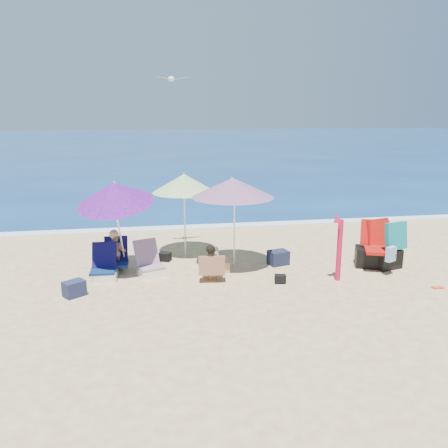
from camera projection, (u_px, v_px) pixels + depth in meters
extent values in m
plane|color=#D8BC84|center=(246.00, 285.00, 9.79)|extent=(120.00, 120.00, 0.00)
cube|color=navy|center=(164.00, 144.00, 52.90)|extent=(120.00, 80.00, 0.12)
cube|color=white|center=(212.00, 226.00, 14.67)|extent=(120.00, 0.50, 0.04)
cylinder|color=white|center=(234.00, 225.00, 10.77)|extent=(0.05, 0.05, 1.99)
cone|color=#F52052|center=(233.00, 188.00, 10.41)|extent=(2.46, 2.46, 0.45)
cylinder|color=white|center=(232.00, 180.00, 10.20)|extent=(0.04, 0.04, 0.12)
cylinder|color=white|center=(185.00, 218.00, 11.55)|extent=(0.04, 0.04, 1.94)
cone|color=#52A218|center=(184.00, 183.00, 11.32)|extent=(1.65, 1.65, 0.46)
cylinder|color=white|center=(184.00, 175.00, 11.26)|extent=(0.03, 0.03, 0.12)
cylinder|color=white|center=(120.00, 231.00, 10.37)|extent=(0.22, 0.48, 1.87)
cone|color=#A21770|center=(114.00, 193.00, 9.96)|extent=(2.18, 2.22, 0.87)
cylinder|color=white|center=(114.00, 184.00, 9.89)|extent=(0.05, 0.07, 0.13)
cylinder|color=red|center=(339.00, 250.00, 9.90)|extent=(0.14, 0.14, 1.36)
cone|color=#BB0D2C|center=(337.00, 218.00, 9.61)|extent=(0.20, 0.20, 0.17)
cube|color=#0D234B|center=(103.00, 271.00, 10.04)|extent=(0.55, 0.49, 0.06)
cube|color=#0E0C44|center=(104.00, 255.00, 10.24)|extent=(0.54, 0.33, 0.56)
cube|color=white|center=(104.00, 276.00, 10.07)|extent=(0.57, 0.51, 0.17)
cube|color=#E95652|center=(151.00, 267.00, 10.29)|extent=(0.66, 0.62, 0.06)
cube|color=#ED5360|center=(146.00, 252.00, 10.45)|extent=(0.61, 0.47, 0.57)
cube|color=white|center=(151.00, 272.00, 10.32)|extent=(0.69, 0.65, 0.17)
cube|color=#A1100B|center=(379.00, 251.00, 10.55)|extent=(0.79, 0.75, 0.07)
cube|color=red|center=(375.00, 233.00, 10.89)|extent=(0.65, 0.38, 0.63)
cube|color=black|center=(369.00, 257.00, 10.93)|extent=(0.76, 0.72, 0.45)
cube|color=#A72B0B|center=(384.00, 247.00, 10.90)|extent=(0.75, 0.70, 0.07)
cube|color=#A50F0B|center=(378.00, 232.00, 11.01)|extent=(0.65, 0.33, 0.63)
cube|color=black|center=(385.00, 258.00, 10.85)|extent=(0.72, 0.68, 0.45)
cube|color=#0B8E8D|center=(396.00, 236.00, 10.44)|extent=(0.59, 0.34, 0.63)
cube|color=#83A6D2|center=(391.00, 254.00, 10.22)|extent=(0.27, 0.21, 0.33)
imported|color=tan|center=(213.00, 261.00, 10.01)|extent=(0.32, 0.22, 0.82)
cube|color=#3A0F6E|center=(212.00, 272.00, 10.09)|extent=(0.49, 0.44, 0.05)
cube|color=#420F6F|center=(212.00, 265.00, 9.84)|extent=(0.58, 0.25, 0.42)
sphere|color=black|center=(211.00, 249.00, 9.82)|extent=(0.20, 0.20, 0.20)
imported|color=tan|center=(117.00, 253.00, 10.55)|extent=(0.43, 0.34, 0.88)
cube|color=#0E1F4F|center=(116.00, 264.00, 10.51)|extent=(0.54, 0.48, 0.06)
cube|color=#0F0E4E|center=(116.00, 249.00, 10.71)|extent=(0.54, 0.32, 0.57)
sphere|color=tan|center=(114.00, 234.00, 10.45)|extent=(0.21, 0.21, 0.21)
cube|color=#1C213E|center=(74.00, 289.00, 9.16)|extent=(0.49, 0.47, 0.31)
cube|color=black|center=(165.00, 257.00, 11.33)|extent=(0.35, 0.31, 0.21)
cube|color=tan|center=(224.00, 267.00, 10.55)|extent=(0.32, 0.26, 0.24)
cube|color=#181C35|center=(278.00, 258.00, 11.05)|extent=(0.53, 0.44, 0.34)
cube|color=black|center=(280.00, 279.00, 9.87)|extent=(0.27, 0.21, 0.18)
cube|color=#E34B17|center=(438.00, 288.00, 9.59)|extent=(0.24, 0.11, 0.03)
ellipsoid|color=white|center=(171.00, 79.00, 10.99)|extent=(0.20, 0.34, 0.13)
cube|color=gray|center=(164.00, 78.00, 10.93)|extent=(0.33, 0.13, 0.07)
cube|color=gray|center=(181.00, 78.00, 11.05)|extent=(0.33, 0.13, 0.07)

